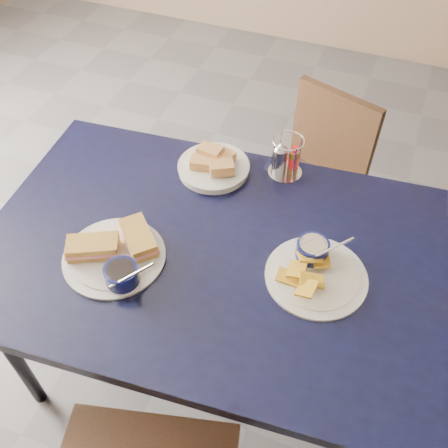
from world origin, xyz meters
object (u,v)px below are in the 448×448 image
(sandwich_plate, at_px, (116,253))
(condiment_caddy, at_px, (285,159))
(chair_far, at_px, (312,168))
(plantain_plate, at_px, (314,266))
(dining_table, at_px, (209,261))
(bread_basket, at_px, (214,165))

(sandwich_plate, height_order, condiment_caddy, condiment_caddy)
(chair_far, relative_size, plantain_plate, 2.79)
(chair_far, xyz_separation_m, plantain_plate, (0.16, -0.76, 0.33))
(dining_table, distance_m, condiment_caddy, 0.41)
(plantain_plate, bearing_deg, condiment_caddy, 118.32)
(dining_table, distance_m, chair_far, 0.84)
(dining_table, xyz_separation_m, sandwich_plate, (-0.22, -0.13, 0.08))
(bread_basket, height_order, condiment_caddy, condiment_caddy)
(plantain_plate, distance_m, condiment_caddy, 0.40)
(dining_table, height_order, condiment_caddy, condiment_caddy)
(dining_table, relative_size, sandwich_plate, 4.46)
(chair_far, height_order, sandwich_plate, sandwich_plate)
(chair_far, bearing_deg, sandwich_plate, -111.32)
(dining_table, bearing_deg, sandwich_plate, -149.74)
(sandwich_plate, height_order, bread_basket, sandwich_plate)
(condiment_caddy, bearing_deg, sandwich_plate, -122.63)
(bread_basket, bearing_deg, chair_far, 63.09)
(chair_far, distance_m, sandwich_plate, 1.04)
(sandwich_plate, relative_size, bread_basket, 1.34)
(sandwich_plate, relative_size, condiment_caddy, 2.26)
(chair_far, relative_size, sandwich_plate, 2.51)
(sandwich_plate, relative_size, plantain_plate, 1.11)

